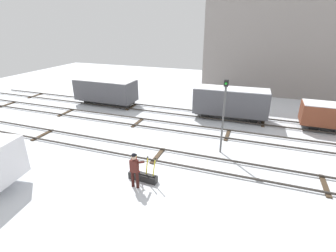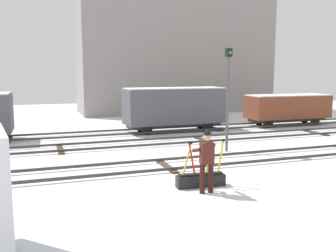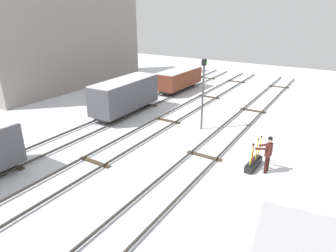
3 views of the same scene
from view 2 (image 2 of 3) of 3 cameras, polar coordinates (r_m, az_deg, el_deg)
name	(u,v)px [view 2 (image 2 of 3)]	position (r m, az deg, el deg)	size (l,w,h in m)	color
ground_plane	(167,167)	(13.93, -0.19, -6.28)	(60.00, 60.00, 0.00)	silver
track_main_line	(167,164)	(13.91, -0.19, -5.85)	(44.00, 1.94, 0.18)	#38332D
track_siding_near	(136,143)	(18.07, -4.80, -2.61)	(44.00, 1.94, 0.18)	#38332D
track_siding_far	(121,132)	(21.35, -7.10, -0.95)	(44.00, 1.94, 0.18)	#38332D
switch_lever_frame	(201,178)	(11.67, 4.98, -7.93)	(1.54, 0.47, 1.45)	black
rail_worker	(206,157)	(10.88, 5.86, -4.75)	(0.57, 0.73, 1.85)	#351511
signal_post	(228,90)	(16.55, 9.07, 5.37)	(0.24, 0.32, 4.48)	#4C4C4C
apartment_building	(176,45)	(33.76, 1.20, 12.13)	(17.13, 5.41, 11.58)	gray
freight_car_back_track	(288,107)	(25.91, 17.70, 2.72)	(5.54, 2.05, 2.01)	#2D2B28
freight_car_far_end	(175,107)	(22.07, 1.01, 2.96)	(5.93, 2.11, 2.58)	#2D2B28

